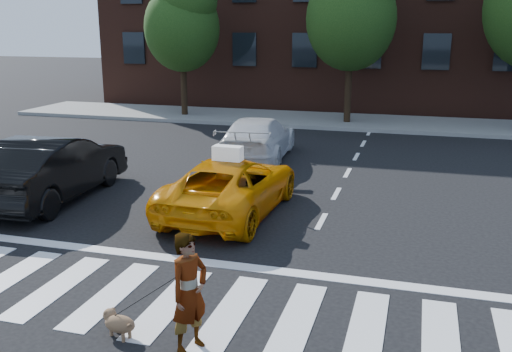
# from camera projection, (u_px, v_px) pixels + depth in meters

# --- Properties ---
(ground) EXTENTS (120.00, 120.00, 0.00)m
(ground) POSITION_uv_depth(u_px,v_px,m) (170.00, 303.00, 8.81)
(ground) COLOR black
(ground) RESTS_ON ground
(crosswalk) EXTENTS (13.00, 2.40, 0.01)m
(crosswalk) POSITION_uv_depth(u_px,v_px,m) (170.00, 303.00, 8.81)
(crosswalk) COLOR silver
(crosswalk) RESTS_ON ground
(stop_line) EXTENTS (12.00, 0.30, 0.01)m
(stop_line) POSITION_uv_depth(u_px,v_px,m) (207.00, 263.00, 10.29)
(stop_line) COLOR silver
(stop_line) RESTS_ON ground
(sidewalk_far) EXTENTS (30.00, 4.00, 0.15)m
(sidewalk_far) POSITION_uv_depth(u_px,v_px,m) (337.00, 121.00, 25.03)
(sidewalk_far) COLOR slate
(sidewalk_far) RESTS_ON ground
(tree_left) EXTENTS (3.39, 3.38, 6.50)m
(tree_left) POSITION_uv_depth(u_px,v_px,m) (182.00, 18.00, 25.32)
(tree_left) COLOR black
(tree_left) RESTS_ON ground
(tree_mid) EXTENTS (3.69, 3.69, 7.10)m
(tree_mid) POSITION_uv_depth(u_px,v_px,m) (352.00, 7.00, 23.19)
(tree_mid) COLOR black
(tree_mid) RESTS_ON ground
(taxi) EXTENTS (2.29, 4.66, 1.27)m
(taxi) POSITION_uv_depth(u_px,v_px,m) (231.00, 186.00, 12.91)
(taxi) COLOR orange
(taxi) RESTS_ON ground
(black_sedan) EXTENTS (2.00, 4.93, 1.59)m
(black_sedan) POSITION_uv_depth(u_px,v_px,m) (53.00, 168.00, 13.86)
(black_sedan) COLOR black
(black_sedan) RESTS_ON ground
(white_suv) EXTENTS (2.26, 4.80, 1.35)m
(white_suv) POSITION_uv_depth(u_px,v_px,m) (257.00, 138.00, 18.07)
(white_suv) COLOR silver
(white_suv) RESTS_ON ground
(woman) EXTENTS (0.59, 0.70, 1.63)m
(woman) POSITION_uv_depth(u_px,v_px,m) (189.00, 293.00, 7.36)
(woman) COLOR #999999
(woman) RESTS_ON ground
(dog) EXTENTS (0.60, 0.40, 0.35)m
(dog) POSITION_uv_depth(u_px,v_px,m) (118.00, 322.00, 7.83)
(dog) COLOR #956F4C
(dog) RESTS_ON ground
(taxi_sign) EXTENTS (0.66, 0.30, 0.32)m
(taxi_sign) POSITION_uv_depth(u_px,v_px,m) (228.00, 153.00, 12.52)
(taxi_sign) COLOR white
(taxi_sign) RESTS_ON taxi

